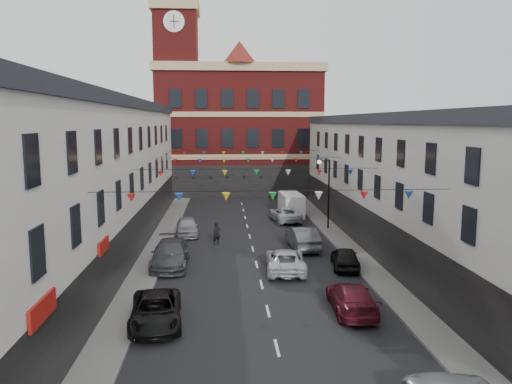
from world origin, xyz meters
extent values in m
plane|color=black|center=(0.00, 0.00, 0.00)|extent=(160.00, 160.00, 0.00)
cube|color=#605E5B|center=(-6.90, 2.00, 0.07)|extent=(1.80, 64.00, 0.15)
cube|color=#605E5B|center=(6.90, 2.00, 0.07)|extent=(1.80, 64.00, 0.15)
cube|color=beige|center=(-11.80, 1.00, 5.00)|extent=(8.00, 56.00, 10.00)
cube|color=black|center=(-11.80, 1.00, 10.35)|extent=(8.40, 56.00, 0.70)
cube|color=black|center=(-7.75, 1.00, 1.60)|extent=(0.12, 56.00, 3.20)
cube|color=beige|center=(11.80, 1.00, 4.50)|extent=(8.00, 56.00, 9.00)
cube|color=black|center=(11.80, 1.00, 9.35)|extent=(8.40, 56.00, 0.70)
cube|color=black|center=(7.75, 1.00, 1.60)|extent=(0.12, 56.00, 3.20)
cube|color=maroon|center=(0.00, 38.00, 7.50)|extent=(20.00, 12.00, 15.00)
cube|color=tan|center=(0.00, 38.00, 15.50)|extent=(20.60, 12.60, 1.00)
cone|color=maroon|center=(0.00, 33.00, 17.20)|extent=(4.00, 4.00, 2.60)
cube|color=maroon|center=(-7.50, 35.00, 12.00)|extent=(5.00, 5.00, 24.00)
cube|color=tan|center=(-7.50, 35.00, 22.50)|extent=(5.60, 5.60, 1.20)
cylinder|color=white|center=(-7.50, 32.45, 20.50)|extent=(2.40, 0.12, 2.40)
cube|color=#2B4620|center=(-4.00, 62.00, 5.00)|extent=(40.00, 14.00, 10.00)
cylinder|color=black|center=(6.80, 14.00, 3.00)|extent=(0.14, 0.14, 6.00)
cylinder|color=black|center=(6.40, 14.00, 5.90)|extent=(0.90, 0.10, 0.10)
sphere|color=beige|center=(5.95, 14.00, 5.80)|extent=(0.36, 0.36, 0.36)
imported|color=black|center=(-5.21, -5.31, 0.68)|extent=(2.69, 5.07, 1.36)
imported|color=#43444B|center=(-5.50, 3.99, 0.81)|extent=(2.35, 5.60, 1.62)
imported|color=#92949A|center=(-5.03, 12.73, 0.74)|extent=(2.09, 4.46, 1.47)
imported|color=maroon|center=(4.03, -4.34, 0.69)|extent=(2.15, 4.84, 1.38)
imported|color=black|center=(5.50, 2.83, 0.68)|extent=(2.11, 4.14, 1.35)
imported|color=#4B4C53|center=(3.60, 7.85, 0.82)|extent=(2.01, 5.04, 1.63)
imported|color=silver|center=(3.60, 17.88, 0.69)|extent=(2.89, 5.22, 1.38)
imported|color=silver|center=(1.67, 2.45, 0.70)|extent=(2.66, 5.17, 1.40)
cube|color=white|center=(4.56, 20.84, 1.09)|extent=(2.09, 4.98, 2.17)
imported|color=black|center=(-2.61, 9.53, 0.83)|extent=(0.72, 0.61, 1.66)
camera|label=1|loc=(-2.16, -27.11, 9.14)|focal=35.00mm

